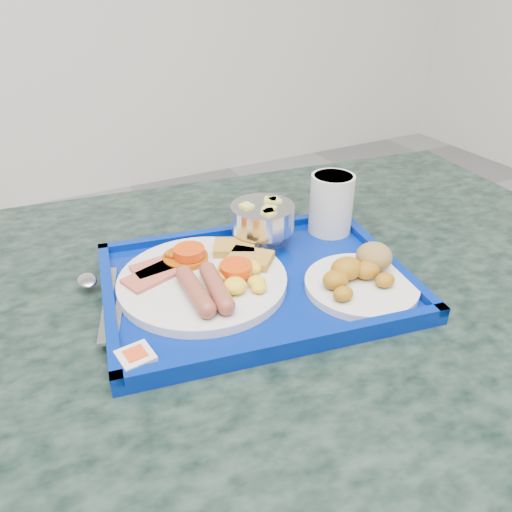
{
  "coord_description": "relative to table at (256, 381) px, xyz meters",
  "views": [
    {
      "loc": [
        0.04,
        0.14,
        1.18
      ],
      "look_at": [
        0.32,
        0.67,
        0.83
      ],
      "focal_mm": 35.0,
      "sensor_mm": 36.0,
      "label": 1
    }
  ],
  "objects": [
    {
      "name": "jam_packet",
      "position": [
        -0.21,
        -0.1,
        0.22
      ],
      "size": [
        0.04,
        0.04,
        0.02
      ],
      "rotation": [
        0.0,
        0.0,
        0.12
      ],
      "color": "silver",
      "rests_on": "tray"
    },
    {
      "name": "knife",
      "position": [
        -0.21,
        0.03,
        0.21
      ],
      "size": [
        0.07,
        0.17,
        0.0
      ],
      "primitive_type": "cube",
      "rotation": [
        0.0,
        0.0,
        -0.32
      ],
      "color": "silver",
      "rests_on": "tray"
    },
    {
      "name": "spoon",
      "position": [
        -0.22,
        0.07,
        0.22
      ],
      "size": [
        0.07,
        0.16,
        0.01
      ],
      "rotation": [
        0.0,
        0.0,
        -0.34
      ],
      "color": "silver",
      "rests_on": "tray"
    },
    {
      "name": "main_plate",
      "position": [
        -0.07,
        0.01,
        0.23
      ],
      "size": [
        0.24,
        0.24,
        0.04
      ],
      "rotation": [
        0.0,
        0.0,
        -0.18
      ],
      "color": "silver",
      "rests_on": "tray"
    },
    {
      "name": "table",
      "position": [
        0.0,
        0.0,
        0.0
      ],
      "size": [
        1.33,
        0.97,
        0.77
      ],
      "rotation": [
        0.0,
        0.0,
        -0.12
      ],
      "color": "slate",
      "rests_on": "floor"
    },
    {
      "name": "tray",
      "position": [
        -0.01,
        -0.01,
        0.21
      ],
      "size": [
        0.48,
        0.38,
        0.03
      ],
      "rotation": [
        0.0,
        0.0,
        -0.18
      ],
      "color": "navy",
      "rests_on": "table"
    },
    {
      "name": "bread_plate",
      "position": [
        0.12,
        -0.09,
        0.23
      ],
      "size": [
        0.16,
        0.16,
        0.05
      ],
      "rotation": [
        0.0,
        0.0,
        0.32
      ],
      "color": "silver",
      "rests_on": "tray"
    },
    {
      "name": "juice_cup",
      "position": [
        0.18,
        0.07,
        0.27
      ],
      "size": [
        0.07,
        0.07,
        0.1
      ],
      "color": "silver",
      "rests_on": "tray"
    },
    {
      "name": "fruit_bowl",
      "position": [
        0.05,
        0.08,
        0.26
      ],
      "size": [
        0.1,
        0.1,
        0.07
      ],
      "color": "silver",
      "rests_on": "tray"
    }
  ]
}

